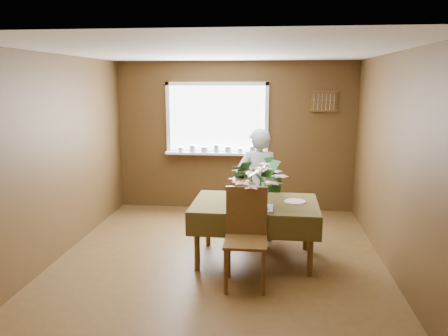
# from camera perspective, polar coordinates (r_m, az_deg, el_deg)

# --- Properties ---
(floor) EXTENTS (4.50, 4.50, 0.00)m
(floor) POSITION_cam_1_polar(r_m,az_deg,el_deg) (5.52, -0.62, -11.88)
(floor) COLOR #50371B
(floor) RESTS_ON ground
(ceiling) EXTENTS (4.50, 4.50, 0.00)m
(ceiling) POSITION_cam_1_polar(r_m,az_deg,el_deg) (5.09, -0.69, 14.98)
(ceiling) COLOR white
(ceiling) RESTS_ON wall_back
(wall_back) EXTENTS (4.00, 0.00, 4.00)m
(wall_back) POSITION_cam_1_polar(r_m,az_deg,el_deg) (7.37, 1.42, 4.10)
(wall_back) COLOR brown
(wall_back) RESTS_ON floor
(wall_front) EXTENTS (4.00, 0.00, 4.00)m
(wall_front) POSITION_cam_1_polar(r_m,az_deg,el_deg) (3.00, -5.77, -6.69)
(wall_front) COLOR brown
(wall_front) RESTS_ON floor
(wall_left) EXTENTS (0.00, 4.50, 4.50)m
(wall_left) POSITION_cam_1_polar(r_m,az_deg,el_deg) (5.75, -20.87, 1.30)
(wall_left) COLOR brown
(wall_left) RESTS_ON floor
(wall_right) EXTENTS (0.00, 4.50, 4.50)m
(wall_right) POSITION_cam_1_polar(r_m,az_deg,el_deg) (5.31, 21.30, 0.51)
(wall_right) COLOR brown
(wall_right) RESTS_ON floor
(window_assembly) EXTENTS (1.72, 0.20, 1.22)m
(window_assembly) POSITION_cam_1_polar(r_m,az_deg,el_deg) (7.34, -0.94, 4.80)
(window_assembly) COLOR white
(window_assembly) RESTS_ON wall_back
(spoon_rack) EXTENTS (0.44, 0.05, 0.33)m
(spoon_rack) POSITION_cam_1_polar(r_m,az_deg,el_deg) (7.31, 12.94, 8.48)
(spoon_rack) COLOR brown
(spoon_rack) RESTS_ON wall_back
(dining_table) EXTENTS (1.53, 1.06, 0.74)m
(dining_table) POSITION_cam_1_polar(r_m,az_deg,el_deg) (5.33, 4.08, -5.39)
(dining_table) COLOR brown
(dining_table) RESTS_ON floor
(chair_far) EXTENTS (0.46, 0.46, 0.91)m
(chair_far) POSITION_cam_1_polar(r_m,az_deg,el_deg) (6.13, 4.53, -4.58)
(chair_far) COLOR brown
(chair_far) RESTS_ON floor
(chair_near) EXTENTS (0.46, 0.46, 1.05)m
(chair_near) POSITION_cam_1_polar(r_m,az_deg,el_deg) (4.75, 2.89, -8.50)
(chair_near) COLOR brown
(chair_near) RESTS_ON floor
(seated_woman) EXTENTS (0.63, 0.48, 1.56)m
(seated_woman) POSITION_cam_1_polar(r_m,az_deg,el_deg) (5.97, 4.45, -2.24)
(seated_woman) COLOR white
(seated_woman) RESTS_ON floor
(flower_bouquet) EXTENTS (0.61, 0.61, 0.52)m
(flower_bouquet) POSITION_cam_1_polar(r_m,az_deg,el_deg) (5.00, 4.40, -1.47)
(flower_bouquet) COLOR white
(flower_bouquet) RESTS_ON dining_table
(side_plate) EXTENTS (0.29, 0.29, 0.01)m
(side_plate) POSITION_cam_1_polar(r_m,az_deg,el_deg) (5.36, 9.24, -4.35)
(side_plate) COLOR white
(side_plate) RESTS_ON dining_table
(table_knife) EXTENTS (0.05, 0.24, 0.00)m
(table_knife) POSITION_cam_1_polar(r_m,az_deg,el_deg) (5.06, 5.66, -5.17)
(table_knife) COLOR silver
(table_knife) RESTS_ON dining_table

